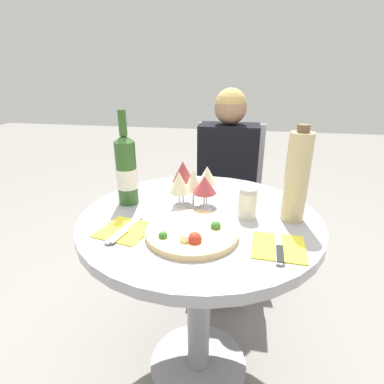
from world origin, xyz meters
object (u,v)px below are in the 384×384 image
(seated_diner, at_px, (225,202))
(pizza_large, at_px, (193,233))
(dining_table, at_px, (199,254))
(chair_behind_diner, at_px, (227,204))
(wine_bottle, at_px, (126,170))
(tall_carafe, at_px, (297,177))

(seated_diner, distance_m, pizza_large, 0.86)
(dining_table, distance_m, pizza_large, 0.24)
(chair_behind_diner, relative_size, wine_bottle, 2.66)
(seated_diner, bearing_deg, wine_bottle, 61.78)
(chair_behind_diner, xyz_separation_m, wine_bottle, (-0.33, -0.77, 0.44))
(dining_table, bearing_deg, chair_behind_diner, 86.71)
(chair_behind_diner, distance_m, seated_diner, 0.17)
(chair_behind_diner, height_order, tall_carafe, tall_carafe)
(chair_behind_diner, distance_m, tall_carafe, 0.96)
(wine_bottle, bearing_deg, tall_carafe, -2.90)
(tall_carafe, bearing_deg, dining_table, -176.46)
(seated_diner, distance_m, tall_carafe, 0.80)
(dining_table, height_order, tall_carafe, tall_carafe)
(chair_behind_diner, distance_m, wine_bottle, 0.95)
(dining_table, xyz_separation_m, tall_carafe, (0.31, 0.02, 0.32))
(seated_diner, distance_m, wine_bottle, 0.79)
(dining_table, bearing_deg, seated_diner, 85.98)
(chair_behind_diner, xyz_separation_m, tall_carafe, (0.27, -0.80, 0.46))
(seated_diner, height_order, pizza_large, seated_diner)
(pizza_large, xyz_separation_m, wine_bottle, (-0.29, 0.20, 0.12))
(chair_behind_diner, bearing_deg, tall_carafe, 108.56)
(dining_table, relative_size, wine_bottle, 2.42)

